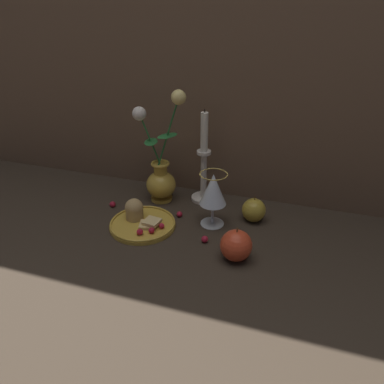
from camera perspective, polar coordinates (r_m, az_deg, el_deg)
ground_plane at (r=1.10m, az=-3.92°, el=-4.99°), size 2.40×2.40×0.00m
vase at (r=1.19m, az=-4.81°, el=2.93°), size 0.17×0.09×0.37m
plate_with_pastries at (r=1.10m, az=-7.83°, el=-4.25°), size 0.19×0.19×0.07m
wine_glass at (r=1.05m, az=3.24°, el=0.12°), size 0.08×0.08×0.16m
candlestick at (r=1.18m, az=1.80°, el=3.77°), size 0.08×0.08×0.30m
apple_beside_vase at (r=1.12m, az=9.39°, el=-2.73°), size 0.07×0.07×0.08m
apple_near_glass at (r=0.95m, az=6.74°, el=-8.09°), size 0.08×0.08×0.09m
berry_near_plate at (r=1.02m, az=1.95°, el=-7.21°), size 0.02×0.02×0.02m
berry_front_center at (r=1.13m, az=-1.92°, el=-3.40°), size 0.02×0.02×0.02m
berry_by_glass_stem at (r=1.05m, az=5.99°, el=-6.49°), size 0.02×0.02×0.02m
berry_under_candlestick at (r=1.21m, az=-12.01°, el=-1.84°), size 0.02×0.02×0.02m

